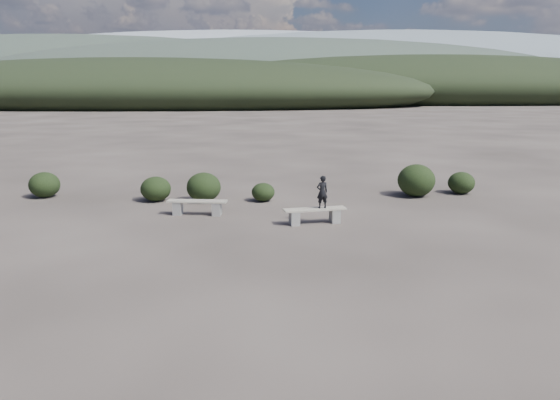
{
  "coord_description": "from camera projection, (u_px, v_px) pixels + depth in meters",
  "views": [
    {
      "loc": [
        0.65,
        -11.76,
        4.42
      ],
      "look_at": [
        0.76,
        3.5,
        1.1
      ],
      "focal_mm": 35.0,
      "sensor_mm": 36.0,
      "label": 1
    }
  ],
  "objects": [
    {
      "name": "shrub_e",
      "position": [
        461.0,
        183.0,
        21.91
      ],
      "size": [
        1.06,
        1.06,
        0.88
      ],
      "primitive_type": "ellipsoid",
      "color": "black",
      "rests_on": "ground"
    },
    {
      "name": "bench_left",
      "position": [
        197.0,
        206.0,
        18.41
      ],
      "size": [
        2.04,
        0.58,
        0.5
      ],
      "rotation": [
        0.0,
        0.0,
        -0.08
      ],
      "color": "slate",
      "rests_on": "ground"
    },
    {
      "name": "bench_right",
      "position": [
        315.0,
        214.0,
        17.27
      ],
      "size": [
        2.05,
        0.84,
        0.5
      ],
      "rotation": [
        0.0,
        0.0,
        0.22
      ],
      "color": "slate",
      "rests_on": "ground"
    },
    {
      "name": "mountain_ridges",
      "position": [
        263.0,
        71.0,
        341.39
      ],
      "size": [
        500.0,
        400.0,
        56.0
      ],
      "color": "black",
      "rests_on": "ground"
    },
    {
      "name": "shrub_d",
      "position": [
        416.0,
        180.0,
        21.35
      ],
      "size": [
        1.45,
        1.45,
        1.27
      ],
      "primitive_type": "ellipsoid",
      "color": "black",
      "rests_on": "ground"
    },
    {
      "name": "shrub_a",
      "position": [
        156.0,
        189.0,
        20.53
      ],
      "size": [
        1.14,
        1.14,
        0.93
      ],
      "primitive_type": "ellipsoid",
      "color": "black",
      "rests_on": "ground"
    },
    {
      "name": "shrub_b",
      "position": [
        204.0,
        187.0,
        20.43
      ],
      "size": [
        1.28,
        1.28,
        1.1
      ],
      "primitive_type": "ellipsoid",
      "color": "black",
      "rests_on": "ground"
    },
    {
      "name": "seated_person",
      "position": [
        322.0,
        192.0,
        17.17
      ],
      "size": [
        0.44,
        0.37,
        1.04
      ],
      "primitive_type": "imported",
      "rotation": [
        0.0,
        0.0,
        3.5
      ],
      "color": "black",
      "rests_on": "bench_right"
    },
    {
      "name": "ground",
      "position": [
        248.0,
        280.0,
        12.43
      ],
      "size": [
        1200.0,
        1200.0,
        0.0
      ],
      "primitive_type": "plane",
      "color": "#322B27",
      "rests_on": "ground"
    },
    {
      "name": "shrub_f",
      "position": [
        44.0,
        185.0,
        21.2
      ],
      "size": [
        1.17,
        1.17,
        0.99
      ],
      "primitive_type": "ellipsoid",
      "color": "black",
      "rests_on": "ground"
    },
    {
      "name": "shrub_c",
      "position": [
        263.0,
        192.0,
        20.52
      ],
      "size": [
        0.87,
        0.87,
        0.7
      ],
      "primitive_type": "ellipsoid",
      "color": "black",
      "rests_on": "ground"
    }
  ]
}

